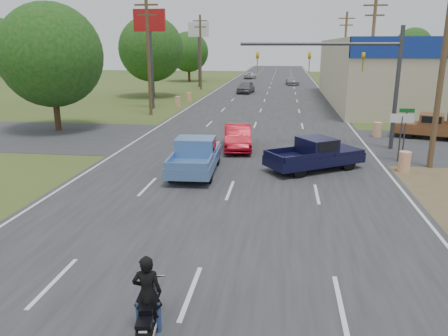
# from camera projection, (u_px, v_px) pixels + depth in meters

# --- Properties ---
(ground) EXTENTS (200.00, 200.00, 0.00)m
(ground) POSITION_uv_depth(u_px,v_px,m) (191.00, 293.00, 10.76)
(ground) COLOR #3F4C1E
(ground) RESTS_ON ground
(main_road) EXTENTS (15.00, 180.00, 0.02)m
(main_road) POSITION_uv_depth(u_px,v_px,m) (265.00, 100.00, 48.93)
(main_road) COLOR #2D2D30
(main_road) RESTS_ON ground
(cross_road) EXTENTS (120.00, 10.00, 0.02)m
(cross_road) POSITION_uv_depth(u_px,v_px,m) (249.00, 141.00, 27.94)
(cross_road) COLOR #2D2D30
(cross_road) RESTS_ON ground
(utility_pole_1) EXTENTS (2.00, 0.28, 10.00)m
(utility_pole_1) POSITION_uv_depth(u_px,v_px,m) (444.00, 59.00, 20.51)
(utility_pole_1) COLOR #4C3823
(utility_pole_1) RESTS_ON ground
(utility_pole_2) EXTENTS (2.00, 0.28, 10.00)m
(utility_pole_2) POSITION_uv_depth(u_px,v_px,m) (371.00, 53.00, 37.69)
(utility_pole_2) COLOR #4C3823
(utility_pole_2) RESTS_ON ground
(utility_pole_3) EXTENTS (2.00, 0.28, 10.00)m
(utility_pole_3) POSITION_uv_depth(u_px,v_px,m) (344.00, 51.00, 54.87)
(utility_pole_3) COLOR #4C3823
(utility_pole_3) RESTS_ON ground
(utility_pole_5) EXTENTS (2.00, 0.28, 10.00)m
(utility_pole_5) POSITION_uv_depth(u_px,v_px,m) (148.00, 53.00, 37.28)
(utility_pole_5) COLOR #4C3823
(utility_pole_5) RESTS_ON ground
(utility_pole_6) EXTENTS (2.00, 0.28, 10.00)m
(utility_pole_6) POSITION_uv_depth(u_px,v_px,m) (200.00, 50.00, 60.19)
(utility_pole_6) COLOR #4C3823
(utility_pole_6) RESTS_ON ground
(tree_0) EXTENTS (7.14, 7.14, 8.84)m
(tree_0) POSITION_uv_depth(u_px,v_px,m) (51.00, 55.00, 30.24)
(tree_0) COLOR #422D19
(tree_0) RESTS_ON ground
(tree_1) EXTENTS (7.56, 7.56, 9.36)m
(tree_1) POSITION_uv_depth(u_px,v_px,m) (151.00, 49.00, 51.09)
(tree_1) COLOR #422D19
(tree_1) RESTS_ON ground
(tree_2) EXTENTS (6.72, 6.72, 8.32)m
(tree_2) POSITION_uv_depth(u_px,v_px,m) (189.00, 52.00, 74.25)
(tree_2) COLOR #422D19
(tree_2) RESTS_ON ground
(tree_5) EXTENTS (7.98, 7.98, 9.88)m
(tree_5) POSITION_uv_depth(u_px,v_px,m) (413.00, 46.00, 95.96)
(tree_5) COLOR #422D19
(tree_5) RESTS_ON ground
(tree_6) EXTENTS (8.82, 8.82, 10.92)m
(tree_6) POSITION_uv_depth(u_px,v_px,m) (149.00, 44.00, 103.56)
(tree_6) COLOR #422D19
(tree_6) RESTS_ON ground
(barrel_0) EXTENTS (0.56, 0.56, 1.00)m
(barrel_0) POSITION_uv_depth(u_px,v_px,m) (404.00, 162.00, 21.04)
(barrel_0) COLOR orange
(barrel_0) RESTS_ON ground
(barrel_1) EXTENTS (0.56, 0.56, 1.00)m
(barrel_1) POSITION_uv_depth(u_px,v_px,m) (377.00, 130.00, 29.10)
(barrel_1) COLOR orange
(barrel_1) RESTS_ON ground
(barrel_2) EXTENTS (0.56, 0.56, 1.00)m
(barrel_2) POSITION_uv_depth(u_px,v_px,m) (178.00, 101.00, 44.18)
(barrel_2) COLOR orange
(barrel_2) RESTS_ON ground
(barrel_3) EXTENTS (0.56, 0.56, 1.00)m
(barrel_3) POSITION_uv_depth(u_px,v_px,m) (189.00, 97.00, 47.95)
(barrel_3) COLOR orange
(barrel_3) RESTS_ON ground
(pole_sign_left_near) EXTENTS (3.00, 0.35, 9.20)m
(pole_sign_left_near) POSITION_uv_depth(u_px,v_px,m) (150.00, 32.00, 40.73)
(pole_sign_left_near) COLOR #3F3F44
(pole_sign_left_near) RESTS_ON ground
(pole_sign_left_far) EXTENTS (3.00, 0.35, 9.20)m
(pole_sign_left_far) POSITION_uv_depth(u_px,v_px,m) (199.00, 37.00, 63.63)
(pole_sign_left_far) COLOR #3F3F44
(pole_sign_left_far) RESTS_ON ground
(lane_sign) EXTENTS (1.20, 0.08, 2.52)m
(lane_sign) POSITION_uv_depth(u_px,v_px,m) (401.00, 126.00, 22.55)
(lane_sign) COLOR #3F3F44
(lane_sign) RESTS_ON ground
(street_name_sign) EXTENTS (0.80, 0.08, 2.61)m
(street_name_sign) POSITION_uv_depth(u_px,v_px,m) (405.00, 127.00, 23.98)
(street_name_sign) COLOR #3F3F44
(street_name_sign) RESTS_ON ground
(signal_mast) EXTENTS (9.12, 0.40, 7.00)m
(signal_mast) POSITION_uv_depth(u_px,v_px,m) (350.00, 66.00, 24.94)
(signal_mast) COLOR #3F3F44
(signal_mast) RESTS_ON ground
(red_convertible) EXTENTS (2.05, 4.51, 1.43)m
(red_convertible) POSITION_uv_depth(u_px,v_px,m) (237.00, 137.00, 25.63)
(red_convertible) COLOR maroon
(red_convertible) RESTS_ON ground
(motorcycle) EXTENTS (0.68, 1.93, 0.98)m
(motorcycle) POSITION_uv_depth(u_px,v_px,m) (148.00, 315.00, 9.15)
(motorcycle) COLOR black
(motorcycle) RESTS_ON ground
(rider) EXTENTS (0.67, 0.49, 1.68)m
(rider) POSITION_uv_depth(u_px,v_px,m) (148.00, 297.00, 9.08)
(rider) COLOR black
(rider) RESTS_ON ground
(blue_pickup) EXTENTS (2.18, 5.20, 1.70)m
(blue_pickup) POSITION_uv_depth(u_px,v_px,m) (196.00, 155.00, 20.90)
(blue_pickup) COLOR black
(blue_pickup) RESTS_ON ground
(navy_pickup) EXTENTS (5.05, 4.21, 1.60)m
(navy_pickup) POSITION_uv_depth(u_px,v_px,m) (317.00, 154.00, 21.30)
(navy_pickup) COLOR black
(navy_pickup) RESTS_ON ground
(brown_pickup) EXTENTS (5.19, 3.27, 1.61)m
(brown_pickup) POSITION_uv_depth(u_px,v_px,m) (430.00, 126.00, 28.66)
(brown_pickup) COLOR black
(brown_pickup) RESTS_ON ground
(distant_car_grey) EXTENTS (2.30, 4.64, 1.52)m
(distant_car_grey) POSITION_uv_depth(u_px,v_px,m) (246.00, 87.00, 56.43)
(distant_car_grey) COLOR slate
(distant_car_grey) RESTS_ON ground
(distant_car_silver) EXTENTS (2.24, 4.73, 1.33)m
(distant_car_silver) POSITION_uv_depth(u_px,v_px,m) (292.00, 81.00, 68.72)
(distant_car_silver) COLOR #9A9A9E
(distant_car_silver) RESTS_ON ground
(distant_car_white) EXTENTS (2.21, 4.37, 1.18)m
(distant_car_white) POSITION_uv_depth(u_px,v_px,m) (250.00, 75.00, 81.87)
(distant_car_white) COLOR silver
(distant_car_white) RESTS_ON ground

